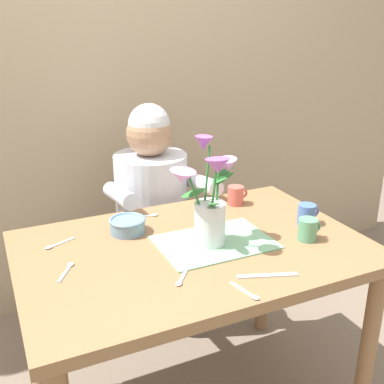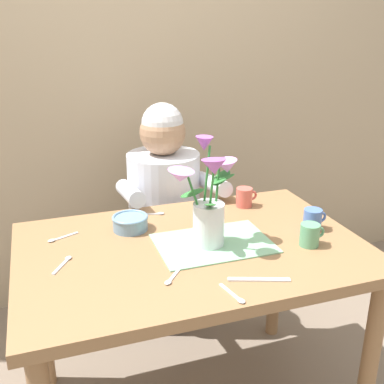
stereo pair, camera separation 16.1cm
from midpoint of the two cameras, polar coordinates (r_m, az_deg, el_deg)
The scene contains 15 objects.
wood_panel_backdrop at distance 2.47m, azimuth -12.48°, elevation 14.59°, with size 4.00×0.10×2.50m, color tan.
dining_table at distance 1.68m, azimuth -2.57°, elevation -9.56°, with size 1.20×0.80×0.74m.
seated_person at distance 2.26m, azimuth -6.90°, elevation -3.77°, with size 0.45×0.47×1.14m.
striped_placemat at distance 1.65m, azimuth -0.02°, elevation -6.25°, with size 0.40×0.28×0.01m, color #7AB289.
flower_vase at distance 1.58m, azimuth -0.83°, elevation -1.30°, with size 0.28×0.22×0.37m.
ceramic_bowl at distance 1.75m, azimuth -10.56°, elevation -4.05°, with size 0.14×0.14×0.06m.
dinner_knife at distance 1.46m, azimuth 6.09°, elevation -10.24°, with size 0.19×0.02×0.01m, color silver.
tea_cup at distance 1.82m, azimuth 11.47°, elevation -2.74°, with size 0.09×0.07×0.08m.
coffee_cup at distance 1.97m, azimuth 3.09°, elevation -0.45°, with size 0.09×0.07×0.08m.
ceramic_mug at distance 1.69m, azimuth 11.42°, elevation -4.58°, with size 0.09×0.07×0.08m.
spoon_0 at distance 1.56m, azimuth -17.91°, elevation -9.02°, with size 0.07×0.11×0.01m.
spoon_1 at distance 1.43m, azimuth -4.60°, elevation -10.71°, with size 0.09×0.10×0.01m.
spoon_2 at distance 1.88m, azimuth -7.82°, elevation -2.92°, with size 0.12×0.05×0.01m.
spoon_3 at distance 1.37m, azimuth 3.60°, elevation -12.43°, with size 0.04×0.12×0.01m.
spoon_4 at distance 1.72m, azimuth -19.05°, elevation -6.23°, with size 0.11×0.06×0.01m.
Camera 1 is at (-0.62, -1.32, 1.49)m, focal length 43.48 mm.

